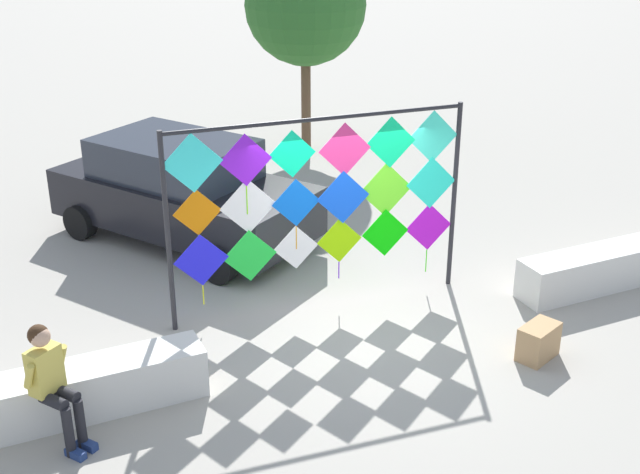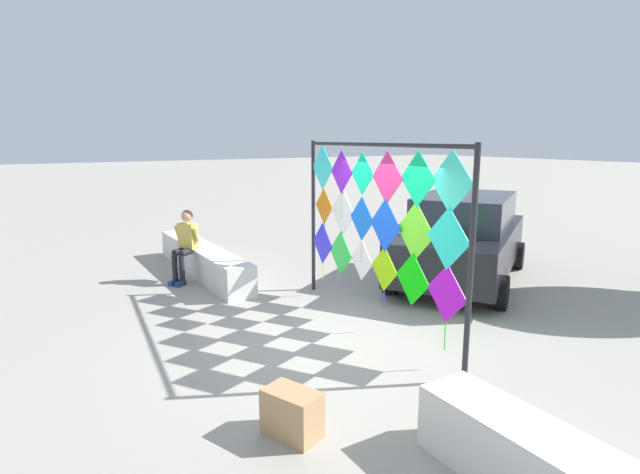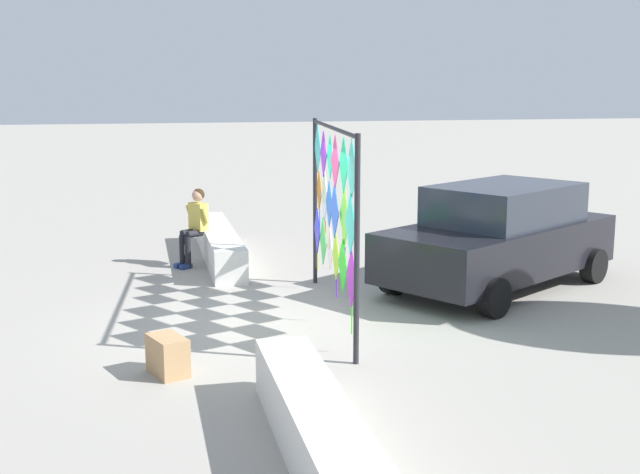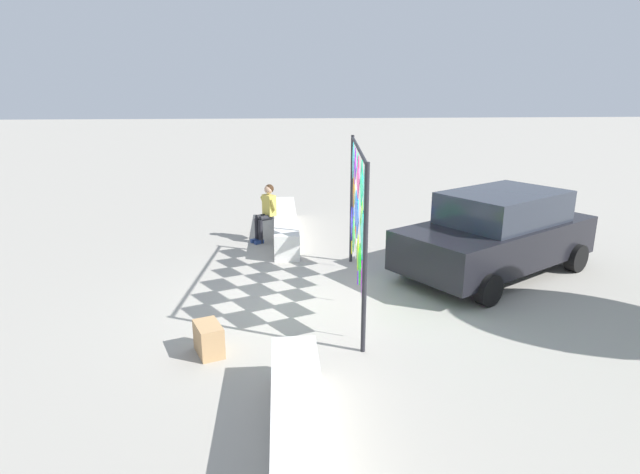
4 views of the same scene
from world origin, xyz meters
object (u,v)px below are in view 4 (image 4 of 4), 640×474
seated_vendor (266,208)px  cardboard_box_large (209,339)px  parked_car (498,233)px  kite_display_rack (357,207)px

seated_vendor → cardboard_box_large: 5.92m
parked_car → kite_display_rack: bearing=-70.6°
cardboard_box_large → kite_display_rack: bearing=128.4°
seated_vendor → parked_car: (2.79, 4.83, 0.03)m
parked_car → cardboard_box_large: size_ratio=8.64×
kite_display_rack → parked_car: size_ratio=0.88×
kite_display_rack → cardboard_box_large: bearing=-51.6°
seated_vendor → cardboard_box_large: bearing=-7.3°
kite_display_rack → seated_vendor: 4.34m
parked_car → seated_vendor: bearing=-120.0°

